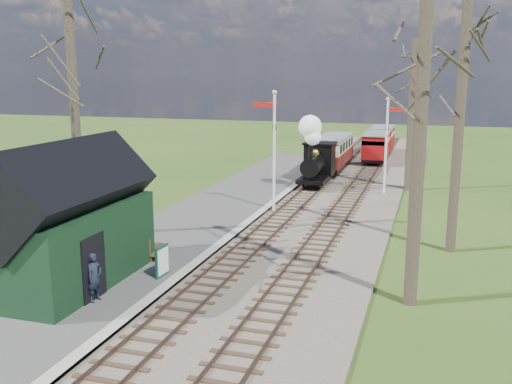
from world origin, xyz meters
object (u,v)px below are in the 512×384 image
at_px(locomotive, 316,155).
at_px(semaphore_near, 273,143).
at_px(semaphore_far, 388,139).
at_px(bench, 153,246).
at_px(red_carriage_b, 382,139).
at_px(station_shed, 69,222).
at_px(red_carriage_a, 376,147).
at_px(person, 95,277).
at_px(coach, 333,151).
at_px(sign_board, 162,261).

bearing_deg(locomotive, semaphore_near, -96.10).
bearing_deg(semaphore_far, bench, -116.65).
bearing_deg(red_carriage_b, station_shed, -101.04).
distance_m(locomotive, red_carriage_a, 11.11).
xyz_separation_m(bench, person, (0.34, -4.43, 0.34)).
bearing_deg(coach, person, -95.79).
bearing_deg(station_shed, red_carriage_b, 78.96).
bearing_deg(red_carriage_a, semaphore_near, -100.68).
bearing_deg(coach, locomotive, -90.11).
xyz_separation_m(semaphore_near, red_carriage_b, (3.37, 23.36, -2.25)).
bearing_deg(coach, station_shed, -99.70).
bearing_deg(locomotive, station_shed, -102.65).
bearing_deg(sign_board, station_shed, -151.36).
bearing_deg(semaphore_near, bench, -104.43).
bearing_deg(locomotive, semaphore_far, -13.89).
distance_m(semaphore_far, locomotive, 4.70).
relative_size(semaphore_far, bench, 3.53).
relative_size(semaphore_near, red_carriage_b, 1.35).
height_order(station_shed, semaphore_far, semaphore_far).
bearing_deg(station_shed, locomotive, 77.35).
height_order(red_carriage_a, sign_board, red_carriage_a).
xyz_separation_m(red_carriage_b, sign_board, (-4.30, -33.95, -0.62)).
xyz_separation_m(locomotive, sign_board, (-1.69, -17.67, -1.30)).
distance_m(locomotive, red_carriage_b, 16.50).
height_order(semaphore_near, sign_board, semaphore_near).
bearing_deg(station_shed, red_carriage_a, 77.00).
xyz_separation_m(coach, person, (-2.67, -26.30, -0.53)).
bearing_deg(coach, semaphore_near, -93.35).
bearing_deg(semaphore_near, red_carriage_a, 79.32).
bearing_deg(sign_board, coach, 85.91).
relative_size(semaphore_far, red_carriage_a, 1.24).
height_order(sign_board, person, person).
xyz_separation_m(locomotive, person, (-2.66, -20.24, -1.08)).
bearing_deg(bench, red_carriage_b, 80.08).
relative_size(station_shed, red_carriage_a, 1.37).
relative_size(semaphore_far, coach, 0.81).
xyz_separation_m(semaphore_far, bench, (-7.39, -14.72, -2.73)).
bearing_deg(station_shed, semaphore_near, 73.62).
distance_m(red_carriage_b, sign_board, 34.22).
height_order(semaphore_far, sign_board, semaphore_far).
relative_size(coach, sign_board, 6.49).
relative_size(sign_board, bench, 0.67).
bearing_deg(red_carriage_b, semaphore_near, -98.21).
height_order(semaphore_far, coach, semaphore_far).
bearing_deg(red_carriage_b, coach, -104.28).
bearing_deg(red_carriage_a, station_shed, -103.00).
bearing_deg(person, bench, 13.96).
distance_m(semaphore_far, person, 20.54).
bearing_deg(locomotive, sign_board, -95.45).
bearing_deg(semaphore_far, red_carriage_b, 95.83).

